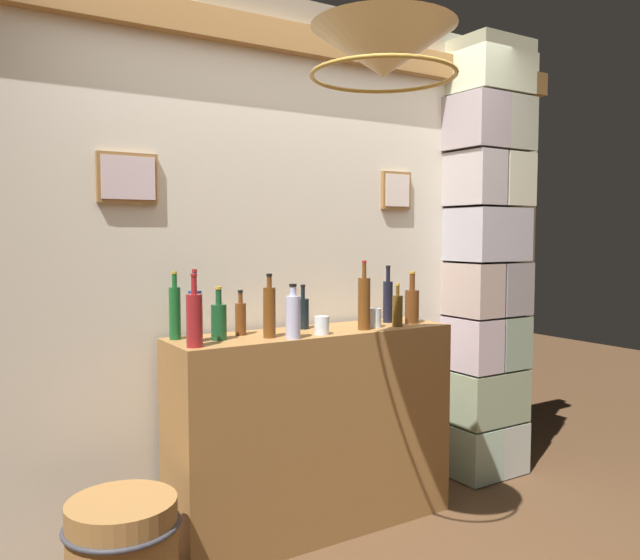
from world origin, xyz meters
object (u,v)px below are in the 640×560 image
Objects in this scene: pendant_lamp at (383,54)px; liquor_bottle_gin at (364,302)px; liquor_bottle_vodka at (412,305)px; liquor_bottle_amaro at (293,316)px; liquor_bottle_vermouth at (219,320)px; liquor_bottle_rye at (241,318)px; liquor_bottle_port at (303,313)px; liquor_bottle_whiskey at (397,310)px; liquor_bottle_mezcal at (388,300)px; liquor_bottle_scotch at (175,311)px; glass_tumbler_highball at (322,325)px; wooden_barrel at (123,556)px; liquor_bottle_sherry at (269,311)px; liquor_bottle_brandy at (195,315)px; glass_tumbler_rocks at (374,318)px; liquor_bottle_rum at (194,319)px.

liquor_bottle_gin is at bearing 59.76° from pendant_lamp.
liquor_bottle_vodka reaches higher than liquor_bottle_amaro.
liquor_bottle_amaro reaches higher than liquor_bottle_vermouth.
liquor_bottle_gin is at bearing 6.71° from liquor_bottle_amaro.
liquor_bottle_gin reaches higher than liquor_bottle_vodka.
liquor_bottle_vodka is at bearing -7.19° from liquor_bottle_rye.
liquor_bottle_whiskey is at bearing -22.14° from liquor_bottle_port.
liquor_bottle_amaro is at bearing -164.40° from liquor_bottle_mezcal.
liquor_bottle_vermouth is at bearing -177.22° from liquor_bottle_mezcal.
glass_tumbler_highball is (0.63, -0.23, -0.08)m from liquor_bottle_scotch.
liquor_bottle_sherry is at bearing 10.87° from wooden_barrel.
liquor_bottle_brandy is at bearing 177.74° from liquor_bottle_vermouth.
liquor_bottle_mezcal reaches higher than wooden_barrel.
liquor_bottle_vodka is 0.44× the size of pendant_lamp.
liquor_bottle_amaro is (0.08, -0.08, -0.02)m from liquor_bottle_sherry.
glass_tumbler_highball is at bearing -94.33° from liquor_bottle_port.
glass_tumbler_highball is at bearing -29.11° from liquor_bottle_rye.
liquor_bottle_scotch is at bearing 169.08° from liquor_bottle_whiskey.
liquor_bottle_whiskey is 0.13m from glass_tumbler_rocks.
pendant_lamp reaches higher than liquor_bottle_scotch.
glass_tumbler_rocks is 0.22× the size of wooden_barrel.
liquor_bottle_mezcal reaches higher than glass_tumbler_highball.
liquor_bottle_vermouth is 0.78× the size of liquor_bottle_scotch.
liquor_bottle_sherry is 0.51m from liquor_bottle_gin.
glass_tumbler_highball is (-0.34, -0.06, -0.01)m from glass_tumbler_rocks.
liquor_bottle_scotch is at bearing 43.45° from wooden_barrel.
liquor_bottle_port is 0.73× the size of liquor_bottle_mezcal.
liquor_bottle_rum is at bearing -143.99° from liquor_bottle_vermouth.
glass_tumbler_highball is at bearing 11.28° from liquor_bottle_amaro.
liquor_bottle_whiskey reaches higher than glass_tumbler_highball.
liquor_bottle_brandy is (-1.18, 0.05, 0.02)m from liquor_bottle_vodka.
liquor_bottle_whiskey is at bearing -5.40° from liquor_bottle_brandy.
liquor_bottle_whiskey is 2.58× the size of glass_tumbler_highball.
liquor_bottle_rum reaches higher than liquor_bottle_whiskey.
liquor_bottle_sherry reaches higher than liquor_bottle_whiskey.
pendant_lamp is (0.10, -0.52, 1.04)m from liquor_bottle_amaro.
liquor_bottle_brandy is 0.93m from glass_tumbler_rocks.
liquor_bottle_mezcal is 0.54m from glass_tumbler_highball.
liquor_bottle_whiskey is at bearing -11.93° from liquor_bottle_rye.
liquor_bottle_vermouth is at bearing -36.23° from liquor_bottle_scotch.
liquor_bottle_gin is 0.84m from liquor_bottle_brandy.
liquor_bottle_vodka is 0.94× the size of liquor_bottle_sherry.
glass_tumbler_rocks is at bearing 3.60° from liquor_bottle_rum.
pendant_lamp is at bearing -44.80° from liquor_bottle_rum.
liquor_bottle_rum reaches higher than liquor_bottle_mezcal.
liquor_bottle_scotch reaches higher than glass_tumbler_rocks.
liquor_bottle_rye is 0.26m from liquor_bottle_brandy.
liquor_bottle_port is 0.34m from liquor_bottle_rye.
liquor_bottle_scotch is (-0.05, 0.11, 0.01)m from liquor_bottle_brandy.
liquor_bottle_rum is (0.00, -0.23, -0.01)m from liquor_bottle_scotch.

